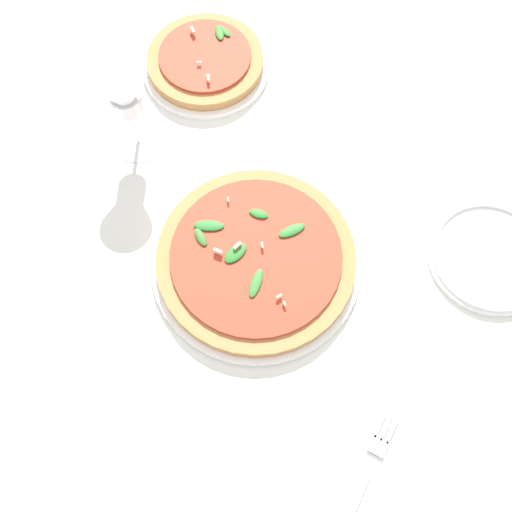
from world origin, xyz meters
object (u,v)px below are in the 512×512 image
(pizza_arugula_main, at_px, (256,259))
(fork, at_px, (360,489))
(pizza_personal_side, at_px, (206,62))
(wine_glass, at_px, (124,96))
(side_plate_white, at_px, (490,256))

(pizza_arugula_main, bearing_deg, fork, -156.10)
(fork, bearing_deg, pizza_personal_side, 45.61)
(wine_glass, bearing_deg, pizza_arugula_main, -137.12)
(pizza_arugula_main, bearing_deg, pizza_personal_side, 14.31)
(pizza_arugula_main, xyz_separation_m, fork, (-0.32, -0.14, -0.01))
(pizza_arugula_main, xyz_separation_m, pizza_personal_side, (0.38, 0.10, -0.00))
(side_plate_white, bearing_deg, fork, 147.30)
(side_plate_white, bearing_deg, pizza_personal_side, 51.54)
(fork, bearing_deg, wine_glass, 59.33)
(wine_glass, bearing_deg, side_plate_white, -109.80)
(pizza_personal_side, distance_m, wine_glass, 0.22)
(wine_glass, relative_size, side_plate_white, 0.91)
(pizza_arugula_main, distance_m, wine_glass, 0.32)
(wine_glass, xyz_separation_m, fork, (-0.54, -0.35, -0.11))
(fork, height_order, side_plate_white, side_plate_white)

